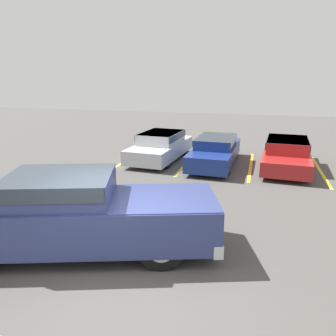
{
  "coord_description": "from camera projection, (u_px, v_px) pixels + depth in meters",
  "views": [
    {
      "loc": [
        2.5,
        -5.1,
        3.77
      ],
      "look_at": [
        -0.17,
        4.45,
        1.0
      ],
      "focal_mm": 35.0,
      "sensor_mm": 36.0,
      "label": 1
    }
  ],
  "objects": [
    {
      "name": "stall_stripe_c",
      "position": [
        251.0,
        166.0,
        14.31
      ],
      "size": [
        0.12,
        4.87,
        0.01
      ],
      "primitive_type": "cube",
      "color": "yellow",
      "rests_on": "ground_plane"
    },
    {
      "name": "pickup_truck",
      "position": [
        78.0,
        213.0,
        7.13
      ],
      "size": [
        6.4,
        3.73,
        1.78
      ],
      "rotation": [
        0.0,
        0.0,
        0.32
      ],
      "color": "navy",
      "rests_on": "ground_plane"
    },
    {
      "name": "parked_sedan_c",
      "position": [
        286.0,
        153.0,
        13.87
      ],
      "size": [
        2.13,
        4.89,
        1.25
      ],
      "rotation": [
        0.0,
        0.0,
        -1.63
      ],
      "color": "maroon",
      "rests_on": "ground_plane"
    },
    {
      "name": "parked_sedan_a",
      "position": [
        161.0,
        145.0,
        15.3
      ],
      "size": [
        2.12,
        4.68,
        1.29
      ],
      "rotation": [
        0.0,
        0.0,
        -1.64
      ],
      "color": "#B7BABF",
      "rests_on": "ground_plane"
    },
    {
      "name": "stall_stripe_a",
      "position": [
        131.0,
        158.0,
        15.77
      ],
      "size": [
        0.12,
        4.87,
        0.01
      ],
      "primitive_type": "cube",
      "color": "yellow",
      "rests_on": "ground_plane"
    },
    {
      "name": "stall_stripe_b",
      "position": [
        188.0,
        162.0,
        15.04
      ],
      "size": [
        0.12,
        4.87,
        0.01
      ],
      "primitive_type": "cube",
      "color": "yellow",
      "rests_on": "ground_plane"
    },
    {
      "name": "ground_plane",
      "position": [
        115.0,
        277.0,
        6.39
      ],
      "size": [
        60.0,
        60.0,
        0.0
      ],
      "primitive_type": "plane",
      "color": "#4C4947"
    },
    {
      "name": "traffic_cone",
      "position": [
        34.0,
        183.0,
        11.4
      ],
      "size": [
        0.43,
        0.43,
        0.46
      ],
      "color": "black",
      "rests_on": "ground_plane"
    },
    {
      "name": "parked_sedan_b",
      "position": [
        215.0,
        150.0,
        14.4
      ],
      "size": [
        1.84,
        4.8,
        1.24
      ],
      "rotation": [
        0.0,
        0.0,
        -1.6
      ],
      "color": "navy",
      "rests_on": "ground_plane"
    },
    {
      "name": "stall_stripe_d",
      "position": [
        320.0,
        171.0,
        13.58
      ],
      "size": [
        0.12,
        4.87,
        0.01
      ],
      "primitive_type": "cube",
      "color": "yellow",
      "rests_on": "ground_plane"
    }
  ]
}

